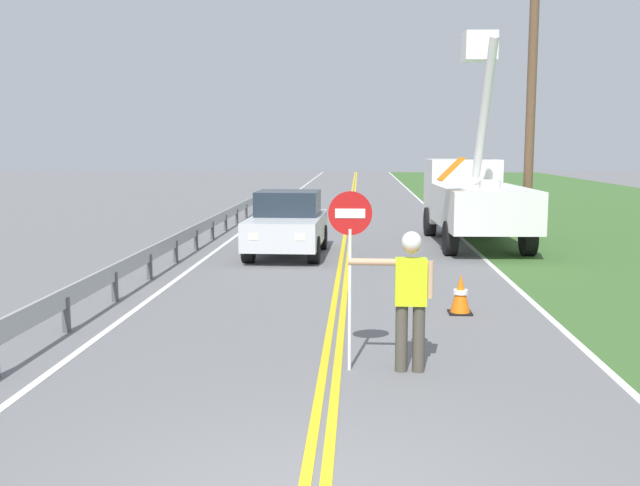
{
  "coord_description": "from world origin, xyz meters",
  "views": [
    {
      "loc": [
        0.36,
        -5.29,
        2.9
      ],
      "look_at": [
        -0.32,
        7.41,
        1.2
      ],
      "focal_mm": 41.01,
      "sensor_mm": 36.0,
      "label": 1
    }
  ],
  "objects_px": {
    "flagger_worker": "(410,292)",
    "utility_pole_near": "(531,94)",
    "stop_sign_paddle": "(350,240)",
    "traffic_cone_lead": "(460,295)",
    "oncoming_sedan_nearest": "(287,224)",
    "utility_bucket_truck": "(473,195)"
  },
  "relations": [
    {
      "from": "oncoming_sedan_nearest",
      "to": "traffic_cone_lead",
      "type": "xyz_separation_m",
      "value": [
        3.66,
        -6.65,
        -0.5
      ]
    },
    {
      "from": "utility_bucket_truck",
      "to": "oncoming_sedan_nearest",
      "type": "height_order",
      "value": "utility_bucket_truck"
    },
    {
      "from": "stop_sign_paddle",
      "to": "utility_pole_near",
      "type": "height_order",
      "value": "utility_pole_near"
    },
    {
      "from": "utility_bucket_truck",
      "to": "traffic_cone_lead",
      "type": "distance_m",
      "value": 9.59
    },
    {
      "from": "flagger_worker",
      "to": "utility_pole_near",
      "type": "xyz_separation_m",
      "value": [
        4.49,
        13.41,
        3.38
      ]
    },
    {
      "from": "stop_sign_paddle",
      "to": "utility_pole_near",
      "type": "xyz_separation_m",
      "value": [
        5.26,
        13.39,
        2.72
      ]
    },
    {
      "from": "flagger_worker",
      "to": "stop_sign_paddle",
      "type": "height_order",
      "value": "stop_sign_paddle"
    },
    {
      "from": "oncoming_sedan_nearest",
      "to": "traffic_cone_lead",
      "type": "distance_m",
      "value": 7.61
    },
    {
      "from": "utility_bucket_truck",
      "to": "flagger_worker",
      "type": "bearing_deg",
      "value": -102.07
    },
    {
      "from": "oncoming_sedan_nearest",
      "to": "utility_pole_near",
      "type": "height_order",
      "value": "utility_pole_near"
    },
    {
      "from": "traffic_cone_lead",
      "to": "utility_pole_near",
      "type": "bearing_deg",
      "value": 71.48
    },
    {
      "from": "oncoming_sedan_nearest",
      "to": "utility_pole_near",
      "type": "bearing_deg",
      "value": 25.97
    },
    {
      "from": "stop_sign_paddle",
      "to": "flagger_worker",
      "type": "bearing_deg",
      "value": -1.13
    },
    {
      "from": "utility_pole_near",
      "to": "traffic_cone_lead",
      "type": "distance_m",
      "value": 11.39
    },
    {
      "from": "utility_bucket_truck",
      "to": "stop_sign_paddle",
      "type": "bearing_deg",
      "value": -105.36
    },
    {
      "from": "flagger_worker",
      "to": "traffic_cone_lead",
      "type": "distance_m",
      "value": 3.59
    },
    {
      "from": "utility_pole_near",
      "to": "utility_bucket_truck",
      "type": "bearing_deg",
      "value": -158.65
    },
    {
      "from": "utility_bucket_truck",
      "to": "traffic_cone_lead",
      "type": "xyz_separation_m",
      "value": [
        -1.61,
        -9.39,
        -1.1
      ]
    },
    {
      "from": "flagger_worker",
      "to": "utility_pole_near",
      "type": "bearing_deg",
      "value": 71.5
    },
    {
      "from": "stop_sign_paddle",
      "to": "utility_bucket_truck",
      "type": "bearing_deg",
      "value": 74.64
    },
    {
      "from": "utility_pole_near",
      "to": "oncoming_sedan_nearest",
      "type": "bearing_deg",
      "value": -154.03
    },
    {
      "from": "flagger_worker",
      "to": "utility_pole_near",
      "type": "relative_size",
      "value": 0.22
    }
  ]
}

